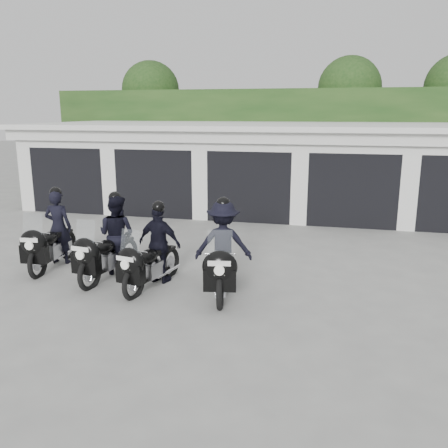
% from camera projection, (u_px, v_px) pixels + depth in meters
% --- Properties ---
extents(ground, '(80.00, 80.00, 0.00)m').
position_uv_depth(ground, '(200.00, 282.00, 9.65)').
color(ground, '#9FA09A').
rests_on(ground, ground).
extents(garage_block, '(16.40, 6.80, 2.96)m').
position_uv_depth(garage_block, '(262.00, 167.00, 16.95)').
color(garage_block, silver).
rests_on(garage_block, ground).
extents(background_vegetation, '(20.00, 3.90, 5.80)m').
position_uv_depth(background_vegetation, '(287.00, 125.00, 21.16)').
color(background_vegetation, '#1A3A15').
rests_on(background_vegetation, ground).
extents(police_bike_a, '(0.72, 2.08, 1.81)m').
position_uv_depth(police_bike_a, '(52.00, 235.00, 10.46)').
color(police_bike_a, black).
rests_on(police_bike_a, ground).
extents(police_bike_b, '(0.92, 2.09, 1.83)m').
position_uv_depth(police_bike_b, '(112.00, 240.00, 9.86)').
color(police_bike_b, black).
rests_on(police_bike_b, ground).
extents(police_bike_c, '(1.03, 1.97, 1.73)m').
position_uv_depth(police_bike_c, '(155.00, 249.00, 9.35)').
color(police_bike_c, black).
rests_on(police_bike_c, ground).
extents(police_bike_d, '(1.20, 2.12, 1.86)m').
position_uv_depth(police_bike_d, '(223.00, 250.00, 9.07)').
color(police_bike_d, black).
rests_on(police_bike_d, ground).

